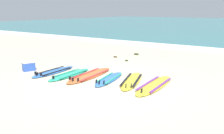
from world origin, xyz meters
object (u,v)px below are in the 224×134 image
object	(u,v)px
surfboard_0	(54,72)
surfboard_4	(132,81)
surfboard_1	(70,74)
surfboard_5	(154,85)
cooler_box	(29,66)
surfboard_3	(109,79)
surfboard_2	(90,75)

from	to	relation	value
surfboard_0	surfboard_4	xyz separation A→B (m)	(3.03, 0.60, -0.00)
surfboard_1	surfboard_5	world-z (taller)	same
surfboard_0	surfboard_1	world-z (taller)	same
surfboard_4	cooler_box	size ratio (longest dim) A/B	4.02
surfboard_0	cooler_box	size ratio (longest dim) A/B	3.78
surfboard_3	surfboard_4	size ratio (longest dim) A/B	0.90
surfboard_1	surfboard_3	distance (m)	1.54
surfboard_1	surfboard_3	world-z (taller)	same
surfboard_0	surfboard_2	distance (m)	1.51
surfboard_3	surfboard_4	xyz separation A→B (m)	(0.73, 0.24, -0.00)
surfboard_1	surfboard_5	size ratio (longest dim) A/B	0.87
surfboard_4	surfboard_5	distance (m)	0.82
surfboard_3	cooler_box	xyz separation A→B (m)	(-3.32, -0.70, 0.16)
surfboard_5	cooler_box	xyz separation A→B (m)	(-4.87, -0.92, 0.16)
surfboard_1	surfboard_5	distance (m)	3.10
surfboard_0	surfboard_3	bearing A→B (deg)	8.85
surfboard_3	surfboard_5	distance (m)	1.56
surfboard_2	surfboard_1	bearing A→B (deg)	-152.72
surfboard_4	surfboard_5	world-z (taller)	same
cooler_box	surfboard_1	bearing A→B (deg)	11.62
surfboard_0	cooler_box	world-z (taller)	cooler_box
surfboard_2	surfboard_4	distance (m)	1.59
surfboard_3	cooler_box	distance (m)	3.39
surfboard_3	cooler_box	world-z (taller)	cooler_box
surfboard_1	surfboard_4	xyz separation A→B (m)	(2.24, 0.56, 0.00)
surfboard_1	surfboard_3	bearing A→B (deg)	12.10
surfboard_2	surfboard_4	size ratio (longest dim) A/B	1.15
surfboard_3	surfboard_1	bearing A→B (deg)	-167.90
surfboard_5	cooler_box	distance (m)	4.95
surfboard_5	surfboard_3	bearing A→B (deg)	-171.70
surfboard_3	surfboard_0	bearing A→B (deg)	-171.15
cooler_box	surfboard_4	bearing A→B (deg)	12.98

